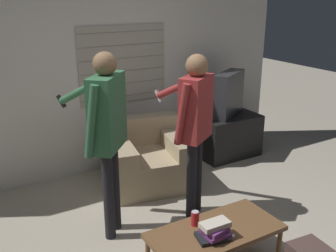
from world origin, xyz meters
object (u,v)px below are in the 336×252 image
Objects in this scene: person_left_standing at (107,124)px; person_right_standing at (195,117)px; book_stack at (214,231)px; spare_remote at (226,235)px; soda_can at (195,218)px; coffee_table at (215,233)px; armchair_beige at (148,159)px; tv at (228,94)px.

person_right_standing is (0.86, -0.10, -0.06)m from person_left_standing.
book_stack is 2.05× the size of spare_remote.
book_stack is 2.17× the size of soda_can.
person_left_standing reaches higher than person_right_standing.
person_right_standing is (0.34, 0.83, 0.70)m from coffee_table.
book_stack is at bearing 90.14° from armchair_beige.
spare_remote is at bearing -14.68° from book_stack.
armchair_beige is 8.50× the size of soda_can.
person_right_standing is at bearing 57.18° from soda_can.
armchair_beige is at bearing 62.64° from person_right_standing.
tv is 2.64m from book_stack.
person_left_standing reaches higher than coffee_table.
book_stack is 0.12m from spare_remote.
spare_remote is at bearing 93.40° from armchair_beige.
tv is 0.40× the size of person_right_standing.
tv is at bearing 45.63° from soda_can.
book_stack is (-0.08, -0.09, 0.10)m from coffee_table.
book_stack is at bearing 136.10° from spare_remote.
tv is 2.50m from soda_can.
coffee_table is at bearing 92.28° from armchair_beige.
spare_remote is (-0.32, -0.95, -0.65)m from person_right_standing.
coffee_table is at bearing -52.33° from soda_can.
person_left_standing is (-0.79, -0.77, 0.81)m from armchair_beige.
person_right_standing reaches higher than armchair_beige.
person_right_standing is 1.19m from spare_remote.
person_right_standing is at bearing 65.34° from book_stack.
book_stack is at bearing -114.60° from person_left_standing.
person_right_standing is at bearing 67.81° from coffee_table.
soda_can is (0.42, -0.79, -0.66)m from person_left_standing.
person_right_standing is 1.02m from soda_can.
book_stack is at bearing -83.68° from soda_can.
tv is at bearing 7.77° from person_right_standing.
armchair_beige reaches higher than soda_can.
person_left_standing reaches higher than armchair_beige.
soda_can is (-0.11, 0.14, 0.10)m from coffee_table.
person_left_standing reaches higher than book_stack.
coffee_table is 1.31m from person_left_standing.
person_right_standing is at bearing 106.02° from armchair_beige.
person_right_standing reaches higher than soda_can.
armchair_beige reaches higher than book_stack.
coffee_table is at bearing -108.67° from person_left_standing.
tv is 2.43× the size of book_stack.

